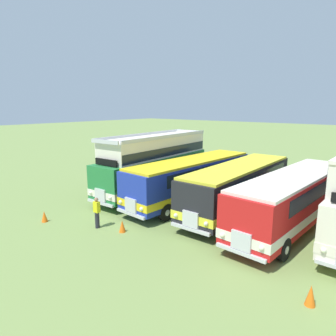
# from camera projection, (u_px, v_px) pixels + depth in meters

# --- Properties ---
(ground_plane) EXTENTS (200.00, 200.00, 0.00)m
(ground_plane) POSITION_uv_depth(u_px,v_px,m) (237.00, 212.00, 19.09)
(ground_plane) COLOR #7A934C
(bus_first_in_row) EXTENTS (3.09, 10.99, 4.52)m
(bus_first_in_row) POSITION_uv_depth(u_px,v_px,m) (155.00, 162.00, 22.95)
(bus_first_in_row) COLOR #237538
(bus_first_in_row) RESTS_ON ground
(bus_second_in_row) EXTENTS (3.14, 11.28, 2.99)m
(bus_second_in_row) POSITION_uv_depth(u_px,v_px,m) (192.00, 177.00, 20.87)
(bus_second_in_row) COLOR #1E339E
(bus_second_in_row) RESTS_ON ground
(bus_third_in_row) EXTENTS (2.74, 10.80, 2.99)m
(bus_third_in_row) POSITION_uv_depth(u_px,v_px,m) (239.00, 184.00, 18.87)
(bus_third_in_row) COLOR black
(bus_third_in_row) RESTS_ON ground
(bus_fourth_in_row) EXTENTS (3.20, 11.50, 2.99)m
(bus_fourth_in_row) POSITION_uv_depth(u_px,v_px,m) (294.00, 196.00, 16.45)
(bus_fourth_in_row) COLOR red
(bus_fourth_in_row) RESTS_ON ground
(cone_near_end) EXTENTS (0.36, 0.36, 0.64)m
(cone_near_end) POSITION_uv_depth(u_px,v_px,m) (122.00, 226.00, 16.01)
(cone_near_end) COLOR orange
(cone_near_end) RESTS_ON ground
(cone_mid_row) EXTENTS (0.36, 0.36, 0.63)m
(cone_mid_row) POSITION_uv_depth(u_px,v_px,m) (44.00, 216.00, 17.43)
(cone_mid_row) COLOR orange
(cone_mid_row) RESTS_ON ground
(cone_far_end) EXTENTS (0.36, 0.36, 0.75)m
(cone_far_end) POSITION_uv_depth(u_px,v_px,m) (311.00, 295.00, 10.10)
(cone_far_end) COLOR orange
(cone_far_end) RESTS_ON ground
(marshal_person) EXTENTS (0.36, 0.24, 1.73)m
(marshal_person) POSITION_uv_depth(u_px,v_px,m) (97.00, 212.00, 16.44)
(marshal_person) COLOR #23232D
(marshal_person) RESTS_ON ground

